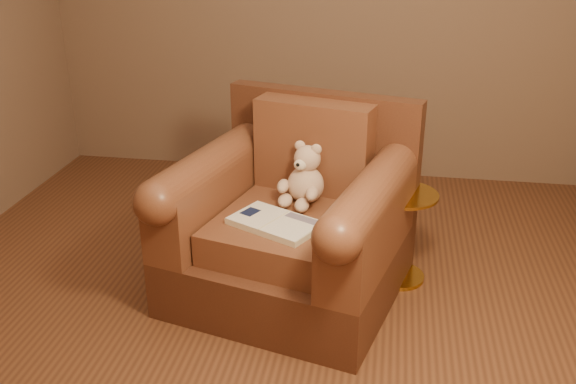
# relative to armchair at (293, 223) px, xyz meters

# --- Properties ---
(floor) EXTENTS (4.00, 4.00, 0.00)m
(floor) POSITION_rel_armchair_xyz_m (-0.11, -0.25, -0.38)
(floor) COLOR brown
(floor) RESTS_ON ground
(armchair) EXTENTS (1.33, 1.29, 0.99)m
(armchair) POSITION_rel_armchair_xyz_m (0.00, 0.00, 0.00)
(armchair) COLOR #4E291A
(armchair) RESTS_ON floor
(teddy_bear) EXTENTS (0.24, 0.28, 0.33)m
(teddy_bear) POSITION_rel_armchair_xyz_m (0.04, 0.08, 0.22)
(teddy_bear) COLOR #D3AC93
(teddy_bear) RESTS_ON armchair
(guidebook) EXTENTS (0.50, 0.42, 0.03)m
(guidebook) POSITION_rel_armchair_xyz_m (-0.06, -0.22, 0.11)
(guidebook) COLOR beige
(guidebook) RESTS_ON armchair
(side_table) EXTENTS (0.37, 0.37, 0.52)m
(side_table) POSITION_rel_armchair_xyz_m (0.57, 0.18, -0.11)
(side_table) COLOR gold
(side_table) RESTS_ON floor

